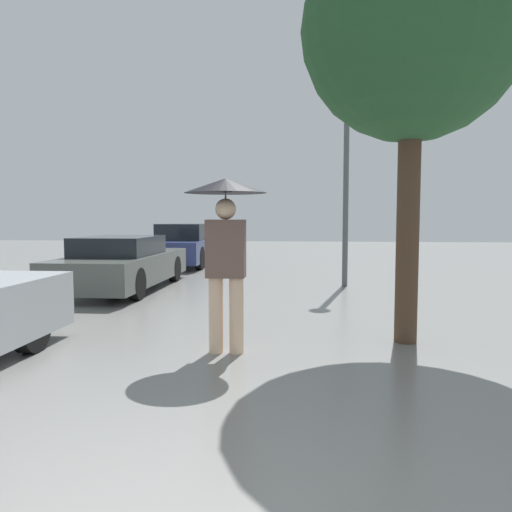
% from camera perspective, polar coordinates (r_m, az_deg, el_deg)
% --- Properties ---
extents(pedestrian, '(0.91, 0.91, 1.94)m').
position_cam_1_polar(pedestrian, '(5.49, -3.48, 3.46)').
color(pedestrian, beige).
rests_on(pedestrian, ground_plane).
extents(parked_car_second, '(1.66, 4.41, 1.12)m').
position_cam_1_polar(parked_car_second, '(10.85, -14.98, -0.88)').
color(parked_car_second, '#4C514C').
rests_on(parked_car_second, ground_plane).
extents(parked_car_third, '(1.62, 4.46, 1.32)m').
position_cam_1_polar(parked_car_third, '(15.96, -8.04, 1.17)').
color(parked_car_third, navy).
rests_on(parked_car_third, ground_plane).
extents(parked_car_farthest, '(1.88, 4.48, 1.23)m').
position_cam_1_polar(parked_car_farthest, '(21.76, -5.05, 1.98)').
color(parked_car_farthest, silver).
rests_on(parked_car_farthest, ground_plane).
extents(tree, '(2.59, 2.59, 5.00)m').
position_cam_1_polar(tree, '(6.60, 17.44, 23.32)').
color(tree, '#473323').
rests_on(tree, ground_plane).
extents(street_lamp, '(0.36, 0.36, 4.71)m').
position_cam_1_polar(street_lamp, '(11.24, 10.31, 12.85)').
color(street_lamp, '#515456').
rests_on(street_lamp, ground_plane).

